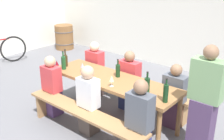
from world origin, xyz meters
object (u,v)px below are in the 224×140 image
at_px(wine_bottle_2, 166,93).
at_px(seated_guest_near_1, 89,101).
at_px(seated_guest_far_0, 95,71).
at_px(seated_guest_far_2, 174,98).
at_px(seated_guest_near_2, 139,122).
at_px(wine_bottle_0, 118,70).
at_px(wine_glass_1, 82,66).
at_px(wine_glass_0, 112,79).
at_px(wine_glass_2, 57,63).
at_px(wine_barrel, 64,37).
at_px(bench_far, 135,88).
at_px(wine_bottle_3, 66,60).
at_px(standing_host, 204,107).
at_px(seated_guest_near_0, 52,87).
at_px(tasting_table, 112,83).
at_px(bench_near, 84,116).
at_px(wine_bottle_4, 64,63).
at_px(wine_bottle_1, 147,85).
at_px(seated_guest_far_1, 129,82).

distance_m(wine_bottle_2, seated_guest_near_1, 1.20).
xyz_separation_m(seated_guest_far_0, seated_guest_far_2, (1.71, 0.00, -0.03)).
bearing_deg(seated_guest_near_2, wine_bottle_0, 54.23).
bearing_deg(wine_bottle_0, wine_glass_1, -160.68).
bearing_deg(wine_glass_0, wine_glass_2, -177.08).
height_order(wine_bottle_0, wine_barrel, wine_bottle_0).
distance_m(bench_far, wine_bottle_3, 1.36).
relative_size(standing_host, wine_barrel, 2.09).
bearing_deg(wine_bottle_3, wine_glass_0, -7.04).
bearing_deg(seated_guest_near_0, bench_far, -38.23).
bearing_deg(tasting_table, seated_guest_far_2, 30.55).
xyz_separation_m(bench_near, wine_bottle_2, (1.05, 0.50, 0.52)).
bearing_deg(wine_glass_2, wine_bottle_4, 46.20).
distance_m(bench_near, wine_bottle_4, 1.15).
xyz_separation_m(wine_bottle_0, seated_guest_near_2, (0.88, -0.63, -0.32)).
bearing_deg(wine_bottle_2, seated_guest_far_2, 106.79).
relative_size(bench_far, wine_bottle_1, 6.72).
height_order(wine_bottle_3, wine_glass_2, wine_bottle_3).
xyz_separation_m(wine_bottle_4, seated_guest_near_0, (0.02, -0.30, -0.37)).
xyz_separation_m(wine_bottle_3, seated_guest_far_2, (1.88, 0.59, -0.37)).
xyz_separation_m(wine_bottle_4, wine_glass_1, (0.34, 0.12, -0.01)).
xyz_separation_m(wine_glass_1, seated_guest_near_2, (1.48, -0.42, -0.32)).
xyz_separation_m(wine_bottle_2, wine_barrel, (-5.00, 2.49, -0.50)).
bearing_deg(seated_guest_near_0, wine_glass_2, 24.46).
relative_size(bench_near, wine_bottle_3, 6.91).
height_order(wine_glass_1, seated_guest_far_2, seated_guest_far_2).
relative_size(seated_guest_near_1, seated_guest_far_2, 1.04).
height_order(bench_far, wine_bottle_0, wine_bottle_0).
height_order(wine_bottle_1, wine_glass_0, wine_bottle_1).
bearing_deg(seated_guest_far_2, wine_bottle_3, -72.70).
bearing_deg(wine_glass_0, standing_host, 10.80).
bearing_deg(seated_guest_far_0, wine_barrel, -120.69).
distance_m(wine_bottle_4, seated_guest_near_0, 0.47).
bearing_deg(bench_far, wine_bottle_0, -88.23).
height_order(wine_bottle_2, wine_bottle_3, wine_bottle_2).
xyz_separation_m(wine_bottle_2, seated_guest_near_1, (-1.09, -0.35, -0.35)).
relative_size(bench_far, standing_host, 1.39).
bearing_deg(wine_bottle_4, wine_glass_1, 19.88).
distance_m(tasting_table, wine_bottle_4, 0.97).
xyz_separation_m(wine_glass_1, seated_guest_far_0, (-0.27, 0.59, -0.33)).
xyz_separation_m(wine_glass_0, seated_guest_far_1, (-0.22, 0.73, -0.36)).
xyz_separation_m(bench_far, wine_bottle_0, (0.02, -0.53, 0.50)).
distance_m(wine_bottle_2, wine_bottle_4, 1.98).
bearing_deg(standing_host, tasting_table, 0.81).
bearing_deg(bench_far, wine_glass_0, -78.02).
distance_m(seated_guest_near_1, seated_guest_far_1, 1.01).
height_order(wine_glass_1, wine_barrel, wine_glass_1).
height_order(wine_bottle_1, seated_guest_far_1, seated_guest_far_1).
relative_size(seated_guest_far_2, wine_barrel, 1.40).
xyz_separation_m(seated_guest_near_2, seated_guest_far_0, (-1.75, 1.01, -0.01)).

